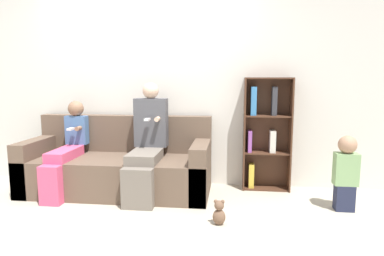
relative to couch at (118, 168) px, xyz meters
The scene contains 8 objects.
ground_plane 0.64m from the couch, 64.05° to the right, with size 14.00×14.00×0.00m, color #B2A893.
back_wall 1.12m from the couch, 61.07° to the left, with size 10.00×0.06×2.55m.
couch is the anchor object (origin of this frame).
adult_seated 0.53m from the couch, 11.83° to the right, with size 0.38×0.80×1.30m.
child_seated 0.64m from the couch, 167.48° to the right, with size 0.26×0.83×1.07m.
toddler_standing 2.51m from the couch, ahead, with size 0.23×0.18×0.78m.
bookshelf 1.82m from the couch, 10.71° to the left, with size 0.56×0.24×1.35m.
teddy_bear 1.49m from the couch, 33.44° to the right, with size 0.12×0.10×0.24m.
Camera 1 is at (1.09, -3.32, 1.34)m, focal length 32.00 mm.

